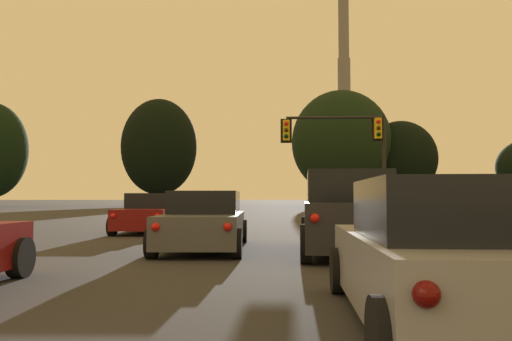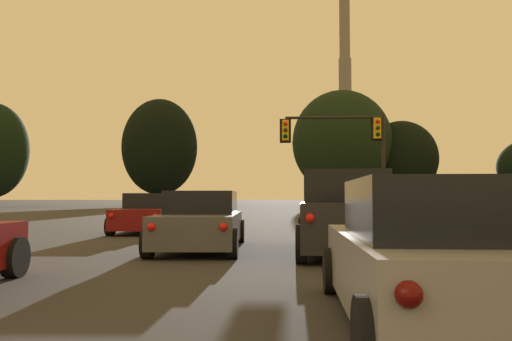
% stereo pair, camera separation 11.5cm
% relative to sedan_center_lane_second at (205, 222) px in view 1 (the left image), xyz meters
% --- Properties ---
extents(sedan_center_lane_second, '(2.15, 4.76, 1.43)m').
position_rel_sedan_center_lane_second_xyz_m(sedan_center_lane_second, '(0.00, 0.00, 0.00)').
color(sedan_center_lane_second, '#4C4F54').
rests_on(sedan_center_lane_second, ground_plane).
extents(hatchback_right_lane_third, '(1.98, 4.14, 1.44)m').
position_rel_sedan_center_lane_second_xyz_m(hatchback_right_lane_third, '(3.44, -7.31, -0.00)').
color(hatchback_right_lane_third, gray).
rests_on(hatchback_right_lane_third, ground_plane).
extents(sedan_left_lane_front, '(2.05, 4.73, 1.43)m').
position_rel_sedan_center_lane_second_xyz_m(sedan_left_lane_front, '(-2.84, 6.02, 0.00)').
color(sedan_left_lane_front, maroon).
rests_on(sedan_left_lane_front, ground_plane).
extents(suv_right_lane_second, '(2.32, 4.98, 1.86)m').
position_rel_sedan_center_lane_second_xyz_m(suv_right_lane_second, '(3.39, -0.74, 0.23)').
color(suv_right_lane_second, '#232328').
rests_on(suv_right_lane_second, ground_plane).
extents(traffic_light_overhead_right, '(5.40, 0.50, 5.43)m').
position_rel_sedan_center_lane_second_xyz_m(traffic_light_overhead_right, '(5.33, 13.00, 3.49)').
color(traffic_light_overhead_right, black).
rests_on(traffic_light_overhead_right, ground_plane).
extents(smokestack, '(6.09, 6.09, 54.63)m').
position_rel_sedan_center_lane_second_xyz_m(smokestack, '(18.63, 116.63, 20.73)').
color(smokestack, slate).
rests_on(smokestack, ground_plane).
extents(treeline_right_mid, '(11.13, 10.02, 15.93)m').
position_rel_sedan_center_lane_second_xyz_m(treeline_right_mid, '(-15.99, 60.43, 8.13)').
color(treeline_right_mid, black).
rests_on(treeline_right_mid, ground_plane).
extents(treeline_left_mid, '(10.27, 9.24, 12.20)m').
position_rel_sedan_center_lane_second_xyz_m(treeline_left_mid, '(19.01, 59.19, 6.15)').
color(treeline_left_mid, black).
rests_on(treeline_left_mid, ground_plane).
extents(treeline_far_right, '(13.86, 12.47, 16.36)m').
position_rel_sedan_center_lane_second_xyz_m(treeline_far_right, '(10.49, 57.70, 8.33)').
color(treeline_far_right, black).
rests_on(treeline_far_right, ground_plane).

